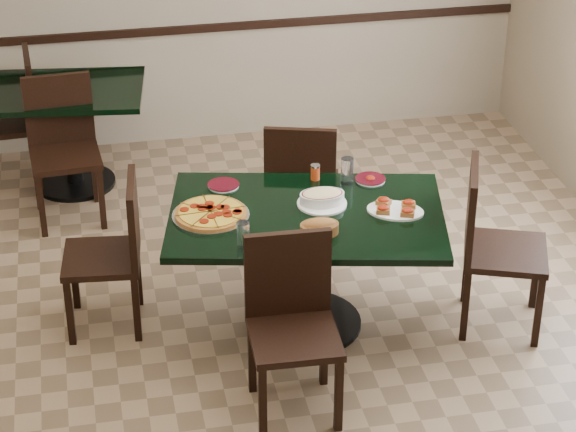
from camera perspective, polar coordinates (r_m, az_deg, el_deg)
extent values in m
plane|color=#896C4F|center=(6.56, -1.46, -6.07)|extent=(5.50, 5.50, 0.00)
cube|color=black|center=(8.56, -4.74, 9.45)|extent=(5.00, 0.03, 0.06)
cube|color=black|center=(6.26, 0.94, -0.02)|extent=(1.70, 1.28, 0.04)
cylinder|color=black|center=(6.45, 0.91, -2.93)|extent=(0.13, 0.13, 0.71)
cylinder|color=black|center=(6.64, 0.89, -5.41)|extent=(0.66, 0.66, 0.03)
cube|color=black|center=(8.01, -11.21, 6.23)|extent=(1.15, 0.90, 0.04)
cylinder|color=black|center=(8.16, -10.96, 3.81)|extent=(0.12, 0.12, 0.71)
cylinder|color=black|center=(8.31, -10.74, 1.70)|extent=(0.58, 0.58, 0.03)
cube|color=black|center=(7.17, 0.73, 1.54)|extent=(0.55, 0.55, 0.04)
cube|color=black|center=(6.88, 0.62, 2.66)|extent=(0.44, 0.16, 0.47)
cube|color=black|center=(7.44, 2.30, 0.55)|extent=(0.05, 0.05, 0.43)
cube|color=black|center=(7.11, 2.14, -0.93)|extent=(0.05, 0.05, 0.43)
cube|color=black|center=(7.47, -0.64, 0.67)|extent=(0.05, 0.05, 0.43)
cube|color=black|center=(7.13, -0.93, -0.80)|extent=(0.05, 0.05, 0.43)
cube|color=black|center=(5.74, 0.33, -6.19)|extent=(0.46, 0.46, 0.04)
cube|color=black|center=(5.76, -0.01, -2.91)|extent=(0.45, 0.05, 0.48)
cube|color=black|center=(5.71, -1.30, -9.47)|extent=(0.04, 0.04, 0.44)
cube|color=black|center=(6.02, -1.84, -7.17)|extent=(0.04, 0.04, 0.44)
cube|color=black|center=(5.76, 2.59, -9.06)|extent=(0.04, 0.04, 0.44)
cube|color=black|center=(6.07, 1.84, -6.81)|extent=(0.04, 0.04, 0.44)
cube|color=black|center=(6.52, 10.98, -1.84)|extent=(0.60, 0.60, 0.04)
cube|color=black|center=(6.38, 9.30, 0.38)|extent=(0.20, 0.45, 0.50)
cube|color=black|center=(6.50, 12.60, -4.78)|extent=(0.05, 0.05, 0.46)
cube|color=black|center=(6.47, 9.00, -4.53)|extent=(0.05, 0.05, 0.46)
cube|color=black|center=(6.84, 12.47, -2.89)|extent=(0.05, 0.05, 0.46)
cube|color=black|center=(6.82, 9.06, -2.64)|extent=(0.05, 0.05, 0.46)
cube|color=black|center=(6.50, -9.45, -2.14)|extent=(0.48, 0.48, 0.04)
cube|color=black|center=(6.36, -7.87, -0.12)|extent=(0.08, 0.44, 0.47)
cube|color=black|center=(6.80, -10.79, -3.06)|extent=(0.04, 0.04, 0.43)
cube|color=black|center=(6.77, -7.63, -2.93)|extent=(0.04, 0.04, 0.43)
cube|color=black|center=(6.49, -11.02, -4.83)|extent=(0.04, 0.04, 0.43)
cube|color=black|center=(6.46, -7.71, -4.70)|extent=(0.04, 0.04, 0.43)
cube|color=black|center=(7.66, -11.24, 2.96)|extent=(0.49, 0.49, 0.04)
cube|color=black|center=(7.74, -11.58, 5.37)|extent=(0.46, 0.07, 0.49)
cube|color=black|center=(7.58, -12.41, 0.48)|extent=(0.04, 0.04, 0.45)
cube|color=black|center=(7.94, -12.63, 1.81)|extent=(0.04, 0.04, 0.45)
cube|color=black|center=(7.60, -9.45, 0.86)|extent=(0.04, 0.04, 0.45)
cube|color=black|center=(7.95, -9.80, 2.17)|extent=(0.04, 0.04, 0.45)
cube|color=black|center=(8.24, -14.21, 4.56)|extent=(0.48, 0.48, 0.04)
cube|color=black|center=(8.13, -12.97, 6.43)|extent=(0.07, 0.46, 0.49)
cube|color=black|center=(8.52, -12.74, 3.77)|extent=(0.04, 0.04, 0.45)
cube|color=black|center=(8.16, -12.57, 2.61)|extent=(0.04, 0.04, 0.45)
cylinder|color=silver|center=(6.23, -3.94, 0.04)|extent=(0.43, 0.43, 0.01)
cylinder|color=#9B5E21|center=(6.23, -3.95, 0.13)|extent=(0.40, 0.40, 0.02)
cylinder|color=gold|center=(6.22, -3.95, 0.22)|extent=(0.36, 0.36, 0.01)
cylinder|color=white|center=(6.34, 1.73, 0.64)|extent=(0.28, 0.28, 0.01)
ellipsoid|color=#F6E5A9|center=(6.31, 1.74, 1.15)|extent=(0.23, 0.15, 0.04)
ellipsoid|color=#975C29|center=(6.03, 1.61, -0.45)|extent=(0.19, 0.09, 0.08)
cylinder|color=white|center=(5.97, -0.12, -1.32)|extent=(0.18, 0.18, 0.01)
cylinder|color=#36030C|center=(5.96, -0.12, -1.26)|extent=(0.19, 0.19, 0.00)
cylinder|color=white|center=(6.61, 4.20, 1.86)|extent=(0.18, 0.18, 0.01)
cylinder|color=#36030C|center=(6.61, 4.21, 1.91)|extent=(0.18, 0.18, 0.00)
ellipsoid|color=#A21B08|center=(6.61, 4.21, 1.94)|extent=(0.05, 0.05, 0.03)
cylinder|color=white|center=(6.54, -3.30, 1.57)|extent=(0.18, 0.18, 0.01)
cylinder|color=#36030C|center=(6.54, -3.30, 1.62)|extent=(0.19, 0.19, 0.00)
cube|color=white|center=(5.92, -0.82, -1.66)|extent=(0.17, 0.17, 0.00)
cube|color=silver|center=(5.92, -0.63, -1.61)|extent=(0.02, 0.16, 0.00)
cylinder|color=white|center=(6.54, 3.02, 2.31)|extent=(0.07, 0.07, 0.16)
cylinder|color=white|center=(5.90, -2.28, -0.98)|extent=(0.07, 0.07, 0.15)
cylinder|color=#BE3D14|center=(6.59, 1.39, 2.20)|extent=(0.05, 0.05, 0.08)
cylinder|color=silver|center=(6.57, 1.40, 2.56)|extent=(0.06, 0.06, 0.01)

